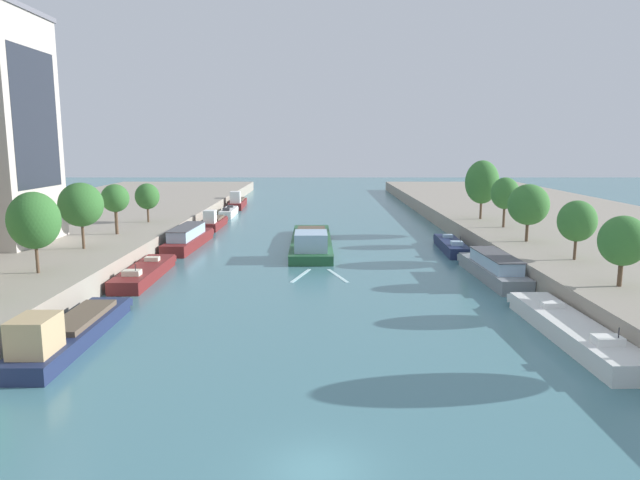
# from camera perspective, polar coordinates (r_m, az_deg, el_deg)

# --- Properties ---
(ground_plane) EXTENTS (400.00, 400.00, 0.00)m
(ground_plane) POSITION_cam_1_polar(r_m,az_deg,el_deg) (24.70, -0.21, -21.71)
(ground_plane) COLOR teal
(quay_left) EXTENTS (36.00, 170.00, 2.29)m
(quay_left) POSITION_cam_1_polar(r_m,az_deg,el_deg) (85.24, -25.26, 0.72)
(quay_left) COLOR gray
(quay_left) RESTS_ON ground
(quay_right) EXTENTS (36.00, 170.00, 2.29)m
(quay_right) POSITION_cam_1_polar(r_m,az_deg,el_deg) (85.13, 25.33, 0.71)
(quay_right) COLOR gray
(quay_right) RESTS_ON ground
(barge_midriver) EXTENTS (5.15, 24.84, 3.07)m
(barge_midriver) POSITION_cam_1_polar(r_m,az_deg,el_deg) (71.35, -0.76, -0.11)
(barge_midriver) COLOR #235633
(barge_midriver) RESTS_ON ground
(wake_behind_barge) EXTENTS (5.60, 5.91, 0.03)m
(wake_behind_barge) POSITION_cam_1_polar(r_m,az_deg,el_deg) (56.76, 0.02, -3.52)
(wake_behind_barge) COLOR silver
(wake_behind_barge) RESTS_ON ground
(moored_boat_left_downstream) EXTENTS (3.01, 15.32, 3.19)m
(moored_boat_left_downstream) POSITION_cam_1_polar(r_m,az_deg,el_deg) (40.74, -23.42, -8.25)
(moored_boat_left_downstream) COLOR #1E284C
(moored_boat_left_downstream) RESTS_ON ground
(moored_boat_left_second) EXTENTS (2.92, 13.89, 2.28)m
(moored_boat_left_second) POSITION_cam_1_polar(r_m,az_deg,el_deg) (58.05, -16.74, -3.03)
(moored_boat_left_second) COLOR maroon
(moored_boat_left_second) RESTS_ON ground
(moored_boat_left_lone) EXTENTS (3.47, 15.92, 2.71)m
(moored_boat_left_lone) POSITION_cam_1_polar(r_m,az_deg,el_deg) (74.02, -12.71, 0.20)
(moored_boat_left_lone) COLOR maroon
(moored_boat_left_lone) RESTS_ON ground
(moored_boat_left_end) EXTENTS (2.37, 11.15, 3.06)m
(moored_boat_left_end) POSITION_cam_1_polar(r_m,az_deg,el_deg) (90.07, -10.25, 1.77)
(moored_boat_left_end) COLOR maroon
(moored_boat_left_end) RESTS_ON ground
(moored_boat_left_far) EXTENTS (2.32, 11.13, 2.39)m
(moored_boat_left_far) POSITION_cam_1_polar(r_m,az_deg,el_deg) (104.71, -8.85, 2.73)
(moored_boat_left_far) COLOR silver
(moored_boat_left_far) RESTS_ON ground
(moored_boat_left_near) EXTENTS (3.13, 13.96, 3.56)m
(moored_boat_left_near) POSITION_cam_1_polar(r_m,az_deg,el_deg) (118.08, -8.00, 3.70)
(moored_boat_left_near) COLOR maroon
(moored_boat_left_near) RESTS_ON ground
(moored_boat_right_end) EXTENTS (3.40, 16.37, 2.36)m
(moored_boat_right_end) POSITION_cam_1_polar(r_m,az_deg,el_deg) (42.12, 23.59, -8.08)
(moored_boat_right_end) COLOR silver
(moored_boat_right_end) RESTS_ON ground
(moored_boat_right_midway) EXTENTS (3.42, 14.37, 2.54)m
(moored_boat_right_midway) POSITION_cam_1_polar(r_m,az_deg,el_deg) (57.68, 16.76, -2.65)
(moored_boat_right_midway) COLOR gray
(moored_boat_right_midway) RESTS_ON ground
(moored_boat_right_near) EXTENTS (2.71, 12.13, 2.35)m
(moored_boat_right_near) POSITION_cam_1_polar(r_m,az_deg,el_deg) (71.49, 12.86, -0.52)
(moored_boat_right_near) COLOR #1E284C
(moored_boat_right_near) RESTS_ON ground
(tree_left_third) EXTENTS (4.13, 4.13, 6.68)m
(tree_left_third) POSITION_cam_1_polar(r_m,az_deg,el_deg) (52.29, -26.21, 1.74)
(tree_left_third) COLOR brown
(tree_left_third) RESTS_ON quay_left
(tree_left_second) EXTENTS (4.35, 4.35, 6.66)m
(tree_left_second) POSITION_cam_1_polar(r_m,az_deg,el_deg) (62.64, -22.35, 3.23)
(tree_left_second) COLOR brown
(tree_left_second) RESTS_ON quay_left
(tree_left_by_lamp) EXTENTS (3.21, 3.21, 5.85)m
(tree_left_by_lamp) POSITION_cam_1_polar(r_m,az_deg,el_deg) (71.51, -19.40, 3.89)
(tree_left_by_lamp) COLOR brown
(tree_left_by_lamp) RESTS_ON quay_left
(tree_left_end_of_row) EXTENTS (3.23, 3.23, 5.22)m
(tree_left_end_of_row) POSITION_cam_1_polar(r_m,az_deg,el_deg) (81.34, -16.53, 4.14)
(tree_left_end_of_row) COLOR brown
(tree_left_end_of_row) RESTS_ON quay_left
(tree_right_third) EXTENTS (3.49, 3.49, 5.30)m
(tree_right_third) POSITION_cam_1_polar(r_m,az_deg,el_deg) (48.05, 27.77, -0.09)
(tree_right_third) COLOR brown
(tree_right_third) RESTS_ON quay_right
(tree_right_end_of_row) EXTENTS (3.45, 3.45, 5.44)m
(tree_right_end_of_row) POSITION_cam_1_polar(r_m,az_deg,el_deg) (57.39, 24.08, 1.70)
(tree_right_end_of_row) COLOR brown
(tree_right_end_of_row) RESTS_ON quay_right
(tree_right_midway) EXTENTS (4.36, 4.36, 6.21)m
(tree_right_midway) POSITION_cam_1_polar(r_m,az_deg,el_deg) (66.22, 19.94, 3.28)
(tree_right_midway) COLOR brown
(tree_right_midway) RESTS_ON quay_right
(tree_right_far) EXTENTS (3.50, 3.50, 6.31)m
(tree_right_far) POSITION_cam_1_polar(r_m,az_deg,el_deg) (76.59, 17.86, 4.39)
(tree_right_far) COLOR brown
(tree_right_far) RESTS_ON quay_right
(tree_right_distant) EXTENTS (4.65, 4.65, 8.20)m
(tree_right_distant) POSITION_cam_1_polar(r_m,az_deg,el_deg) (84.16, 15.77, 5.50)
(tree_right_distant) COLOR brown
(tree_right_distant) RESTS_ON quay_right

